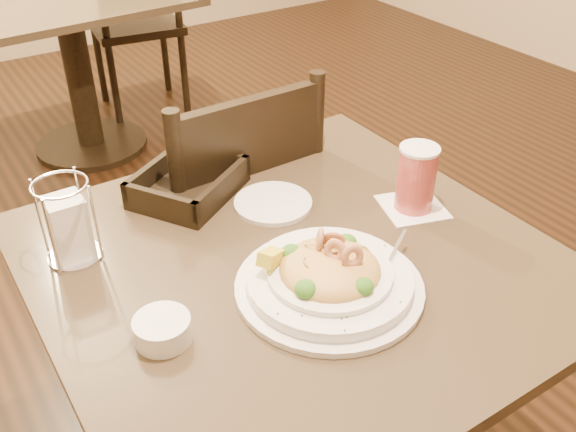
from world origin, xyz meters
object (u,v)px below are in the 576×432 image
background_table (74,46)px  pasta_bowl (329,276)px  main_table (293,346)px  butter_ramekin (162,329)px  bread_basket (189,185)px  drink_glass (416,179)px  dining_chair_near (228,229)px  side_plate (273,203)px  dining_chair_far (136,18)px  napkin_caddy (69,226)px

background_table → pasta_bowl: bearing=-95.2°
main_table → butter_ramekin: (-0.29, -0.06, 0.25)m
pasta_bowl → bread_basket: (-0.06, 0.41, -0.01)m
drink_glass → bread_basket: (-0.36, 0.30, -0.05)m
dining_chair_near → side_plate: 0.37m
drink_glass → butter_ramekin: (-0.59, -0.07, -0.05)m
main_table → drink_glass: drink_glass is taller
drink_glass → bread_basket: 0.47m
dining_chair_far → main_table: bearing=83.7°
drink_glass → pasta_bowl: bearing=-159.0°
dining_chair_near → bread_basket: dining_chair_near is taller
background_table → butter_ramekin: (-0.48, -2.12, 0.25)m
bread_basket → napkin_caddy: size_ratio=1.76×
napkin_caddy → butter_ramekin: bearing=-80.3°
main_table → napkin_caddy: bearing=146.6°
main_table → bread_basket: (-0.07, 0.30, 0.25)m
pasta_bowl → napkin_caddy: size_ratio=2.23×
dining_chair_far → butter_ramekin: 2.53m
dining_chair_near → dining_chair_far: (0.50, 1.85, 0.00)m
bread_basket → napkin_caddy: napkin_caddy is taller
bread_basket → drink_glass: bearing=-39.6°
dining_chair_far → bread_basket: (-0.65, -1.99, 0.26)m
napkin_caddy → side_plate: (0.40, -0.05, -0.06)m
dining_chair_far → side_plate: (-0.53, -2.13, 0.24)m
dining_chair_far → drink_glass: bearing=90.8°
napkin_caddy → butter_ramekin: (0.05, -0.29, -0.05)m
side_plate → butter_ramekin: size_ratio=1.79×
napkin_caddy → side_plate: napkin_caddy is taller
drink_glass → side_plate: bearing=145.1°
pasta_bowl → butter_ramekin: pasta_bowl is taller
napkin_caddy → background_table: bearing=73.7°
dining_chair_far → side_plate: bearing=84.1°
main_table → napkin_caddy: 0.50m
background_table → pasta_bowl: size_ratio=2.70×
main_table → dining_chair_near: dining_chair_near is taller
butter_ramekin → drink_glass: bearing=6.6°
bread_basket → side_plate: bread_basket is taller
background_table → bread_basket: bread_basket is taller
pasta_bowl → main_table: bearing=89.5°
bread_basket → butter_ramekin: bread_basket is taller
main_table → dining_chair_near: size_ratio=0.97×
pasta_bowl → drink_glass: 0.32m
main_table → butter_ramekin: size_ratio=9.89×
dining_chair_far → side_plate: size_ratio=5.72×
main_table → side_plate: bearing=70.3°
dining_chair_near → side_plate: dining_chair_near is taller
pasta_bowl → napkin_caddy: napkin_caddy is taller
drink_glass → side_plate: (-0.24, 0.17, -0.06)m
bread_basket → side_plate: 0.19m
bread_basket → dining_chair_near: bearing=42.0°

